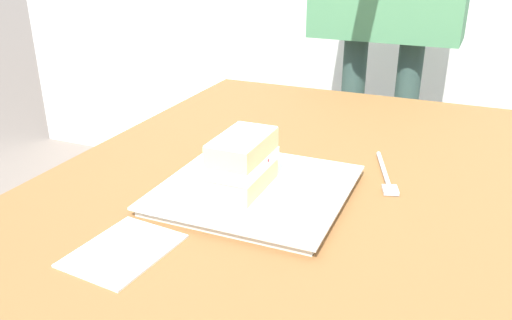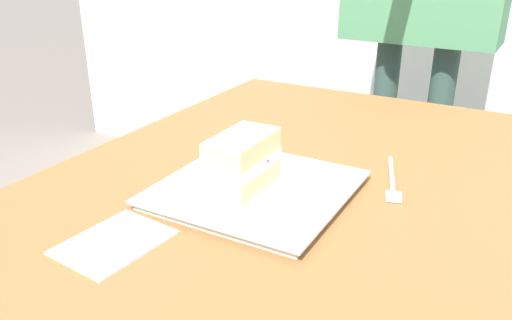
{
  "view_description": "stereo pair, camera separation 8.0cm",
  "coord_description": "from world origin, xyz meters",
  "px_view_note": "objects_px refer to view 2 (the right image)",
  "views": [
    {
      "loc": [
        -0.55,
        -0.2,
        1.1
      ],
      "look_at": [
        0.12,
        0.09,
        0.79
      ],
      "focal_mm": 36.28,
      "sensor_mm": 36.0,
      "label": 1
    },
    {
      "loc": [
        -0.52,
        -0.27,
        1.1
      ],
      "look_at": [
        0.12,
        0.09,
        0.79
      ],
      "focal_mm": 36.28,
      "sensor_mm": 36.0,
      "label": 2
    }
  ],
  "objects_px": {
    "dessert_plate": "(256,190)",
    "cake_slice": "(242,161)",
    "paper_napkin": "(114,242)",
    "dessert_fork": "(392,181)",
    "patio_table": "(270,301)"
  },
  "relations": [
    {
      "from": "dessert_plate",
      "to": "dessert_fork",
      "type": "relative_size",
      "value": 1.7
    },
    {
      "from": "dessert_plate",
      "to": "cake_slice",
      "type": "bearing_deg",
      "value": 134.45
    },
    {
      "from": "dessert_fork",
      "to": "paper_napkin",
      "type": "relative_size",
      "value": 1.12
    },
    {
      "from": "dessert_plate",
      "to": "dessert_fork",
      "type": "bearing_deg",
      "value": -50.72
    },
    {
      "from": "patio_table",
      "to": "cake_slice",
      "type": "bearing_deg",
      "value": 45.17
    },
    {
      "from": "cake_slice",
      "to": "paper_napkin",
      "type": "height_order",
      "value": "cake_slice"
    },
    {
      "from": "patio_table",
      "to": "dessert_fork",
      "type": "height_order",
      "value": "dessert_fork"
    },
    {
      "from": "dessert_fork",
      "to": "paper_napkin",
      "type": "xyz_separation_m",
      "value": [
        -0.36,
        0.27,
        -0.0
      ]
    },
    {
      "from": "patio_table",
      "to": "cake_slice",
      "type": "relative_size",
      "value": 12.32
    },
    {
      "from": "patio_table",
      "to": "paper_napkin",
      "type": "bearing_deg",
      "value": 117.7
    },
    {
      "from": "cake_slice",
      "to": "dessert_fork",
      "type": "relative_size",
      "value": 0.75
    },
    {
      "from": "cake_slice",
      "to": "paper_napkin",
      "type": "xyz_separation_m",
      "value": [
        -0.2,
        0.08,
        -0.06
      ]
    },
    {
      "from": "dessert_plate",
      "to": "dessert_fork",
      "type": "xyz_separation_m",
      "value": [
        0.15,
        -0.18,
        -0.0
      ]
    },
    {
      "from": "dessert_plate",
      "to": "cake_slice",
      "type": "distance_m",
      "value": 0.06
    },
    {
      "from": "cake_slice",
      "to": "dessert_fork",
      "type": "bearing_deg",
      "value": -50.26
    }
  ]
}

